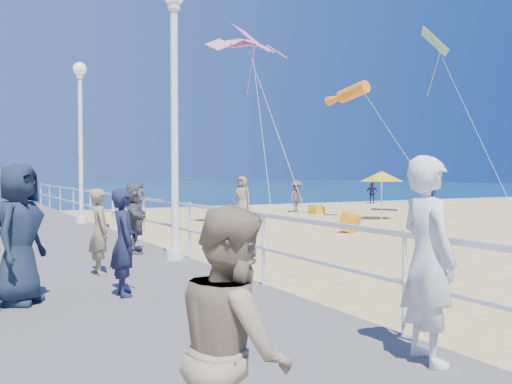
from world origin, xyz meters
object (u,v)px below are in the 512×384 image
spectator_0 (124,242)px  beach_walker_a (297,196)px  toddler_held (428,222)px  beach_chair_right (317,210)px  lamp_post_mid (174,90)px  box_kite (350,224)px  beach_chair_left (316,209)px  spectator_4 (19,234)px  beach_walker_c (242,196)px  spectator_5 (135,218)px  spectator_1 (234,350)px  spectator_6 (100,231)px  lamp_post_far (80,125)px  beach_umbrella (382,176)px  beach_walker_b (372,193)px  spectator_3 (22,218)px  woman_holding_toddler (428,259)px

spectator_0 → beach_walker_a: size_ratio=0.89×
toddler_held → beach_chair_right: size_ratio=1.40×
lamp_post_mid → toddler_held: 6.86m
beach_walker_a → box_kite: size_ratio=2.75×
spectator_0 → beach_chair_left: spectator_0 is taller
spectator_4 → beach_walker_c: bearing=-0.7°
spectator_5 → spectator_1: bearing=-176.5°
box_kite → spectator_5: bearing=174.9°
beach_walker_c → beach_chair_right: (3.68, -0.92, -0.75)m
spectator_6 → beach_walker_c: beach_walker_c is taller
lamp_post_mid → lamp_post_far: same height
spectator_4 → box_kite: size_ratio=3.01×
box_kite → toddler_held: bearing=-154.8°
beach_chair_left → beach_walker_c: bearing=-177.3°
spectator_6 → beach_umbrella: beach_umbrella is taller
beach_chair_right → lamp_post_far: bearing=-162.2°
spectator_4 → spectator_5: size_ratio=1.22×
toddler_held → spectator_6: bearing=28.3°
beach_walker_b → beach_walker_a: bearing=77.5°
spectator_4 → beach_walker_b: size_ratio=1.26×
spectator_6 → beach_chair_right: (13.77, 13.81, -0.91)m
spectator_0 → box_kite: (10.02, 8.04, -0.84)m
spectator_3 → spectator_4: spectator_4 is taller
spectator_3 → spectator_6: (0.86, -3.38, -0.00)m
woman_holding_toddler → beach_chair_left: bearing=-20.5°
spectator_1 → beach_chair_right: (14.63, 20.65, -0.96)m
spectator_0 → beach_walker_b: spectator_0 is taller
lamp_post_mid → box_kite: lamp_post_mid is taller
lamp_post_mid → beach_umbrella: bearing=35.0°
spectator_0 → beach_umbrella: bearing=-45.7°
spectator_0 → spectator_6: size_ratio=1.03×
spectator_4 → beach_chair_left: bearing=-9.4°
spectator_1 → spectator_3: spectator_1 is taller
toddler_held → spectator_5: (-0.49, 7.79, -0.49)m
toddler_held → spectator_1: (-2.58, -1.21, -0.47)m
lamp_post_mid → beach_chair_right: (12.12, 12.89, -3.46)m
lamp_post_far → beach_walker_b: 23.53m
box_kite → spectator_6: bearing=-178.1°
beach_walker_b → beach_walker_c: size_ratio=0.75×
lamp_post_far → spectator_3: lamp_post_far is taller
spectator_4 → beach_umbrella: bearing=-19.6°
spectator_0 → lamp_post_mid: bearing=-27.0°
spectator_6 → spectator_1: bearing=174.1°
spectator_0 → beach_chair_right: 20.90m
beach_walker_b → spectator_4: bearing=92.4°
spectator_3 → beach_walker_c: 15.76m
beach_walker_a → spectator_6: bearing=-153.4°
beach_umbrella → box_kite: bearing=-141.1°
lamp_post_far → beach_walker_c: bearing=29.7°
lamp_post_mid → box_kite: (8.28, 5.31, -3.36)m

